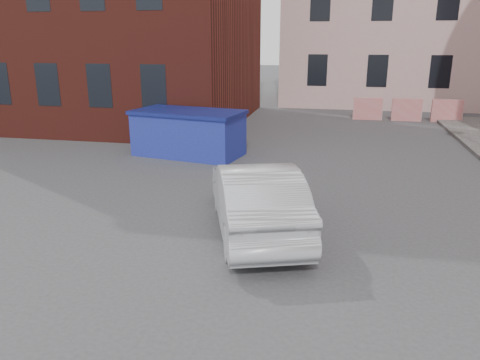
# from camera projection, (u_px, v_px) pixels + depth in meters

# --- Properties ---
(ground) EXTENTS (120.00, 120.00, 0.00)m
(ground) POSITION_uv_depth(u_px,v_px,m) (259.00, 258.00, 7.93)
(ground) COLOR #38383A
(ground) RESTS_ON ground
(far_building) EXTENTS (6.00, 6.00, 8.00)m
(far_building) POSITION_uv_depth(u_px,v_px,m) (20.00, 32.00, 31.29)
(far_building) COLOR maroon
(far_building) RESTS_ON ground
(barriers) EXTENTS (4.70, 0.18, 1.00)m
(barriers) POSITION_uv_depth(u_px,v_px,m) (407.00, 110.00, 21.01)
(barriers) COLOR red
(barriers) RESTS_ON ground
(dumpster) EXTENTS (3.67, 2.36, 1.42)m
(dumpster) POSITION_uv_depth(u_px,v_px,m) (189.00, 133.00, 14.77)
(dumpster) COLOR #222EA2
(dumpster) RESTS_ON ground
(silver_car) EXTENTS (2.67, 4.34, 1.35)m
(silver_car) POSITION_uv_depth(u_px,v_px,m) (256.00, 197.00, 8.90)
(silver_car) COLOR #AFB1B7
(silver_car) RESTS_ON ground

